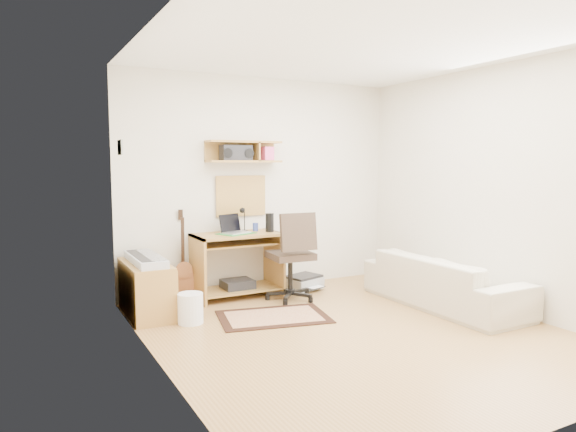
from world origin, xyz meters
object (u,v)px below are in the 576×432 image
cabinet (146,289)px  desk (237,265)px  sofa (444,272)px  task_chair (290,255)px  printer (304,282)px

cabinet → desk: bearing=12.4°
cabinet → sofa: bearing=-21.9°
task_chair → sofa: task_chair is taller
cabinet → sofa: (2.96, -1.19, 0.10)m
desk → sofa: (1.84, -1.44, -0.00)m
printer → sofa: size_ratio=0.22×
cabinet → sofa: 3.19m
cabinet → printer: (2.00, 0.21, -0.19)m
task_chair → printer: bearing=48.5°
task_chair → desk: bearing=143.5°
printer → desk: bearing=161.1°
desk → cabinet: 1.15m
desk → cabinet: desk is taller
task_chair → cabinet: task_chair is taller
desk → sofa: 2.34m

